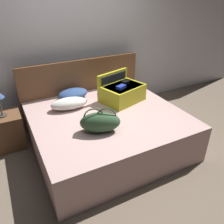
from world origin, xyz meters
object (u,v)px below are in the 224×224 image
at_px(duffel_bag, 100,122).
at_px(nightstand, 7,131).
at_px(bed, 108,130).
at_px(hard_case_large, 122,92).
at_px(pillow_center_head, 73,94).
at_px(pillow_near_headboard, 69,103).

bearing_deg(duffel_bag, nightstand, 135.79).
bearing_deg(bed, duffel_bag, -128.00).
distance_m(hard_case_large, nightstand, 1.75).
relative_size(bed, pillow_center_head, 4.23).
xyz_separation_m(bed, hard_case_large, (0.39, 0.29, 0.41)).
bearing_deg(pillow_center_head, pillow_near_headboard, -117.36).
height_order(hard_case_large, duffel_bag, hard_case_large).
xyz_separation_m(bed, pillow_near_headboard, (-0.40, 0.40, 0.34)).
bearing_deg(pillow_near_headboard, duffel_bag, -78.71).
distance_m(bed, hard_case_large, 0.63).
height_order(hard_case_large, pillow_center_head, hard_case_large).
distance_m(hard_case_large, pillow_near_headboard, 0.80).
xyz_separation_m(pillow_near_headboard, pillow_center_head, (0.17, 0.32, -0.01)).
xyz_separation_m(hard_case_large, duffel_bag, (-0.65, -0.62, -0.02)).
bearing_deg(pillow_near_headboard, nightstand, 163.54).
height_order(duffel_bag, pillow_center_head, duffel_bag).
distance_m(duffel_bag, pillow_center_head, 1.05).
distance_m(pillow_near_headboard, pillow_center_head, 0.36).
bearing_deg(bed, pillow_near_headboard, 135.47).
bearing_deg(nightstand, bed, -27.22).
bearing_deg(hard_case_large, duffel_bag, -153.01).
xyz_separation_m(bed, pillow_center_head, (-0.24, 0.72, 0.33)).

